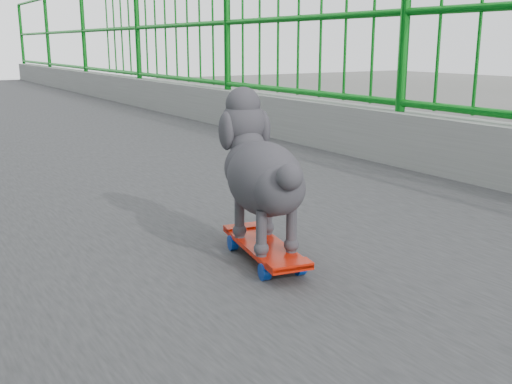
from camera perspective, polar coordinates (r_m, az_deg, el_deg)
The scene contains 2 objects.
skateboard at distance 1.92m, azimuth 0.80°, elevation -5.40°, with size 0.21×0.46×0.06m.
poodle at distance 1.87m, azimuth 0.51°, elevation 2.09°, with size 0.28×0.52×0.44m.
Camera 1 is at (-1.15, -0.48, 7.68)m, focal length 42.00 mm.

